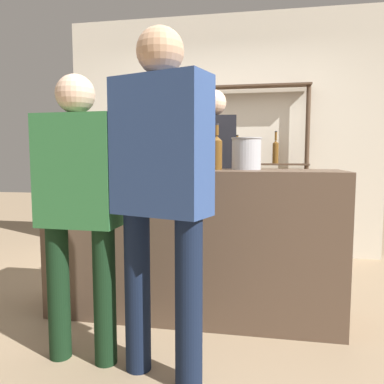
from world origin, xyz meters
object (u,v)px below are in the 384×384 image
counter_bottle_1 (83,149)px  customer_left (78,198)px  counter_bottle_0 (154,150)px  counter_bottle_2 (216,152)px  cork_jar (161,161)px  server_behind_counter (213,168)px  customer_center (161,180)px  ice_bucket (246,154)px  wine_glass (89,154)px

counter_bottle_1 → customer_left: customer_left is taller
counter_bottle_0 → counter_bottle_2: bearing=-13.2°
counter_bottle_1 → cork_jar: bearing=16.9°
counter_bottle_2 → server_behind_counter: (-0.12, 0.73, -0.14)m
customer_center → ice_bucket: bearing=-5.6°
ice_bucket → customer_center: bearing=-113.9°
counter_bottle_0 → server_behind_counter: server_behind_counter is taller
customer_center → counter_bottle_0: bearing=36.6°
wine_glass → cork_jar: bearing=-8.9°
counter_bottle_0 → customer_left: (-0.19, -0.86, -0.28)m
ice_bucket → server_behind_counter: 0.76m
cork_jar → server_behind_counter: 0.78m
counter_bottle_1 → ice_bucket: (1.15, 0.21, -0.03)m
counter_bottle_1 → counter_bottle_2: size_ratio=1.09×
counter_bottle_1 → wine_glass: counter_bottle_1 is taller
counter_bottle_1 → wine_glass: size_ratio=2.38×
counter_bottle_2 → wine_glass: (-1.02, 0.11, -0.02)m
customer_left → counter_bottle_2: bearing=-40.3°
cork_jar → customer_left: 0.83m
counter_bottle_2 → customer_left: bearing=-132.4°
counter_bottle_0 → ice_bucket: (0.70, -0.05, -0.03)m
counter_bottle_2 → customer_left: customer_left is taller
cork_jar → customer_center: bearing=-75.0°
counter_bottle_1 → counter_bottle_2: counter_bottle_1 is taller
counter_bottle_1 → ice_bucket: counter_bottle_1 is taller
counter_bottle_0 → customer_left: size_ratio=0.22×
counter_bottle_0 → ice_bucket: 0.71m
counter_bottle_2 → customer_center: size_ratio=0.18×
cork_jar → server_behind_counter: size_ratio=0.07×
counter_bottle_1 → ice_bucket: size_ratio=1.56×
wine_glass → customer_center: (0.84, -0.93, -0.13)m
counter_bottle_1 → server_behind_counter: size_ratio=0.20×
counter_bottle_1 → counter_bottle_2: 0.95m
counter_bottle_1 → server_behind_counter: server_behind_counter is taller
counter_bottle_2 → server_behind_counter: 0.76m
cork_jar → customer_left: size_ratio=0.08×
counter_bottle_2 → server_behind_counter: server_behind_counter is taller
counter_bottle_2 → customer_center: 0.86m
counter_bottle_2 → wine_glass: size_ratio=2.19×
wine_glass → counter_bottle_2: bearing=-6.2°
ice_bucket → customer_left: size_ratio=0.14×
counter_bottle_1 → customer_left: 0.71m
counter_bottle_0 → wine_glass: (-0.53, -0.01, -0.03)m
counter_bottle_2 → cork_jar: counter_bottle_2 is taller
counter_bottle_2 → ice_bucket: bearing=16.3°
counter_bottle_1 → customer_center: bearing=-41.8°
counter_bottle_2 → cork_jar: 0.41m
customer_left → server_behind_counter: bearing=-18.9°
customer_left → counter_bottle_1: bearing=25.6°
ice_bucket → server_behind_counter: bearing=115.8°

